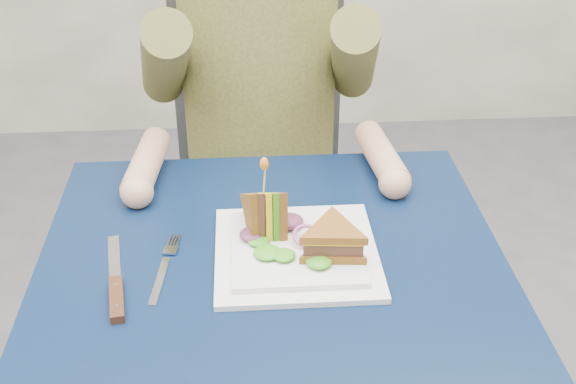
{
  "coord_description": "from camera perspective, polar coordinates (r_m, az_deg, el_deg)",
  "views": [
    {
      "loc": [
        -0.04,
        -0.9,
        1.42
      ],
      "look_at": [
        0.03,
        0.09,
        0.82
      ],
      "focal_mm": 45.0,
      "sensor_mm": 36.0,
      "label": 1
    }
  ],
  "objects": [
    {
      "name": "knife",
      "position": [
        1.12,
        -13.42,
        -7.64
      ],
      "size": [
        0.06,
        0.22,
        0.02
      ],
      "color": "silver",
      "rests_on": "table"
    },
    {
      "name": "fork",
      "position": [
        1.15,
        -9.8,
        -6.05
      ],
      "size": [
        0.04,
        0.18,
        0.01
      ],
      "color": "silver",
      "rests_on": "table"
    },
    {
      "name": "toothpick",
      "position": [
        1.14,
        -1.87,
        1.0
      ],
      "size": [
        0.01,
        0.01,
        0.06
      ],
      "primitive_type": "cylinder",
      "rotation": [
        0.14,
        0.07,
        0.0
      ],
      "color": "tan",
      "rests_on": "sandwich_upright"
    },
    {
      "name": "lettuce_spill",
      "position": [
        1.16,
        0.88,
        -3.53
      ],
      "size": [
        0.15,
        0.13,
        0.02
      ],
      "primitive_type": null,
      "color": "#337A14",
      "rests_on": "plate"
    },
    {
      "name": "sandwich_upright",
      "position": [
        1.17,
        -1.82,
        -1.69
      ],
      "size": [
        0.08,
        0.13,
        0.13
      ],
      "color": "brown",
      "rests_on": "plate"
    },
    {
      "name": "chair",
      "position": [
        1.83,
        -2.21,
        2.43
      ],
      "size": [
        0.42,
        0.4,
        0.93
      ],
      "color": "#47474C",
      "rests_on": "ground"
    },
    {
      "name": "toothpick_frill",
      "position": [
        1.12,
        -1.9,
        2.23
      ],
      "size": [
        0.01,
        0.01,
        0.02
      ],
      "primitive_type": "ellipsoid",
      "color": "orange",
      "rests_on": "sandwich_upright"
    },
    {
      "name": "sandwich_flat",
      "position": [
        1.13,
        3.57,
        -3.82
      ],
      "size": [
        0.13,
        0.13,
        0.05
      ],
      "color": "brown",
      "rests_on": "plate"
    },
    {
      "name": "diner",
      "position": [
        1.57,
        -2.34,
        12.43
      ],
      "size": [
        0.54,
        0.59,
        0.74
      ],
      "color": "brown",
      "rests_on": "chair"
    },
    {
      "name": "table",
      "position": [
        1.19,
        -1.13,
        -9.28
      ],
      "size": [
        0.75,
        0.75,
        0.73
      ],
      "color": "black",
      "rests_on": "ground"
    },
    {
      "name": "onion_ring",
      "position": [
        1.15,
        1.39,
        -3.45
      ],
      "size": [
        0.04,
        0.04,
        0.02
      ],
      "primitive_type": "torus",
      "rotation": [
        0.44,
        0.0,
        0.0
      ],
      "color": "#9E4C7A",
      "rests_on": "plate"
    },
    {
      "name": "plate",
      "position": [
        1.16,
        0.66,
        -4.68
      ],
      "size": [
        0.26,
        0.26,
        0.02
      ],
      "color": "white",
      "rests_on": "table"
    }
  ]
}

